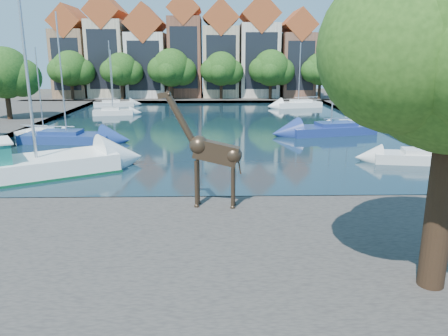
# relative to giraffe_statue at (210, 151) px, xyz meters

# --- Properties ---
(ground) EXTENTS (160.00, 160.00, 0.00)m
(ground) POSITION_rel_giraffe_statue_xyz_m (-0.58, 1.46, -3.14)
(ground) COLOR #38332B
(ground) RESTS_ON ground
(water_basin) EXTENTS (38.00, 50.00, 0.08)m
(water_basin) POSITION_rel_giraffe_statue_xyz_m (-0.58, 25.46, -3.10)
(water_basin) COLOR black
(water_basin) RESTS_ON ground
(near_quay) EXTENTS (50.00, 14.00, 0.50)m
(near_quay) POSITION_rel_giraffe_statue_xyz_m (-0.58, -5.54, -2.89)
(near_quay) COLOR #43403A
(near_quay) RESTS_ON ground
(far_quay) EXTENTS (60.00, 16.00, 0.50)m
(far_quay) POSITION_rel_giraffe_statue_xyz_m (-0.58, 57.46, -2.89)
(far_quay) COLOR #43403A
(far_quay) RESTS_ON ground
(right_quay) EXTENTS (14.00, 52.00, 0.50)m
(right_quay) POSITION_rel_giraffe_statue_xyz_m (24.42, 25.46, -2.89)
(right_quay) COLOR #43403A
(right_quay) RESTS_ON ground
(townhouse_west_end) EXTENTS (5.44, 9.18, 14.93)m
(townhouse_west_end) POSITION_rel_giraffe_statue_xyz_m (-23.58, 57.45, 4.22)
(townhouse_west_end) COLOR #8C6A4C
(townhouse_west_end) RESTS_ON far_quay
(townhouse_west_mid) EXTENTS (5.94, 9.18, 16.79)m
(townhouse_west_mid) POSITION_rel_giraffe_statue_xyz_m (-17.58, 57.45, 5.10)
(townhouse_west_mid) COLOR #BDB091
(townhouse_west_mid) RESTS_ON far_quay
(townhouse_west_inner) EXTENTS (6.43, 9.18, 15.15)m
(townhouse_west_inner) POSITION_rel_giraffe_statue_xyz_m (-11.08, 57.45, 4.21)
(townhouse_west_inner) COLOR silver
(townhouse_west_inner) RESTS_ON far_quay
(townhouse_center) EXTENTS (5.44, 9.18, 16.93)m
(townhouse_center) POSITION_rel_giraffe_statue_xyz_m (-4.58, 57.45, 5.23)
(townhouse_center) COLOR brown
(townhouse_center) RESTS_ON far_quay
(townhouse_east_inner) EXTENTS (5.94, 9.18, 15.79)m
(townhouse_east_inner) POSITION_rel_giraffe_statue_xyz_m (1.42, 57.45, 4.59)
(townhouse_east_inner) COLOR tan
(townhouse_east_inner) RESTS_ON far_quay
(townhouse_east_mid) EXTENTS (6.43, 9.18, 16.65)m
(townhouse_east_mid) POSITION_rel_giraffe_statue_xyz_m (7.92, 57.45, 4.97)
(townhouse_east_mid) COLOR beige
(townhouse_east_mid) RESTS_ON far_quay
(townhouse_east_end) EXTENTS (5.44, 9.18, 14.43)m
(townhouse_east_end) POSITION_rel_giraffe_statue_xyz_m (14.42, 57.45, 3.97)
(townhouse_east_end) COLOR brown
(townhouse_east_end) RESTS_ON far_quay
(far_tree_far_west) EXTENTS (7.28, 5.60, 7.68)m
(far_tree_far_west) POSITION_rel_giraffe_statue_xyz_m (-22.48, 51.96, 2.04)
(far_tree_far_west) COLOR #332114
(far_tree_far_west) RESTS_ON far_quay
(far_tree_west) EXTENTS (6.76, 5.20, 7.36)m
(far_tree_west) POSITION_rel_giraffe_statue_xyz_m (-14.49, 51.96, 1.94)
(far_tree_west) COLOR #332114
(far_tree_west) RESTS_ON far_quay
(far_tree_mid_west) EXTENTS (7.80, 6.00, 8.00)m
(far_tree_mid_west) POSITION_rel_giraffe_statue_xyz_m (-6.47, 51.96, 2.15)
(far_tree_mid_west) COLOR #332114
(far_tree_mid_west) RESTS_ON far_quay
(far_tree_mid_east) EXTENTS (7.02, 5.40, 7.52)m
(far_tree_mid_east) POSITION_rel_giraffe_statue_xyz_m (1.52, 51.96, 1.99)
(far_tree_mid_east) COLOR #332114
(far_tree_mid_east) RESTS_ON far_quay
(far_tree_east) EXTENTS (7.54, 5.80, 7.84)m
(far_tree_east) POSITION_rel_giraffe_statue_xyz_m (9.52, 51.96, 2.10)
(far_tree_east) COLOR #332114
(far_tree_east) RESTS_ON far_quay
(far_tree_far_east) EXTENTS (6.76, 5.20, 7.36)m
(far_tree_far_east) POSITION_rel_giraffe_statue_xyz_m (17.51, 51.96, 1.94)
(far_tree_far_east) COLOR #332114
(far_tree_far_east) RESTS_ON far_quay
(side_tree_left_far) EXTENTS (7.28, 5.60, 7.88)m
(side_tree_left_far) POSITION_rel_giraffe_statue_xyz_m (-22.48, 29.46, 2.24)
(side_tree_left_far) COLOR #332114
(side_tree_left_far) RESTS_ON left_quay
(giraffe_statue) EXTENTS (3.76, 0.88, 5.37)m
(giraffe_statue) POSITION_rel_giraffe_statue_xyz_m (0.00, 0.00, 0.00)
(giraffe_statue) COLOR #39291C
(giraffe_statue) RESTS_ON near_quay
(motorsailer) EXTENTS (12.60, 9.42, 12.49)m
(motorsailer) POSITION_rel_giraffe_statue_xyz_m (-12.49, 6.08, -2.11)
(motorsailer) COLOR white
(motorsailer) RESTS_ON water_basin
(sailboat_left_b) EXTENTS (7.91, 3.33, 10.80)m
(sailboat_left_b) POSITION_rel_giraffe_statue_xyz_m (-12.58, 18.03, -2.50)
(sailboat_left_b) COLOR navy
(sailboat_left_b) RESTS_ON water_basin
(sailboat_left_c) EXTENTS (5.11, 2.60, 8.04)m
(sailboat_left_c) POSITION_rel_giraffe_statue_xyz_m (-15.41, 20.22, -2.59)
(sailboat_left_c) COLOR white
(sailboat_left_c) RESTS_ON water_basin
(sailboat_left_d) EXTENTS (5.15, 2.55, 9.08)m
(sailboat_left_d) POSITION_rel_giraffe_statue_xyz_m (-12.58, 35.92, -2.55)
(sailboat_left_d) COLOR silver
(sailboat_left_d) RESTS_ON water_basin
(sailboat_left_e) EXTENTS (6.09, 3.48, 8.10)m
(sailboat_left_e) POSITION_rel_giraffe_statue_xyz_m (-14.62, 45.46, -2.57)
(sailboat_left_e) COLOR silver
(sailboat_left_e) RESTS_ON water_basin
(sailboat_right_a) EXTENTS (6.03, 2.95, 9.98)m
(sailboat_right_a) POSITION_rel_giraffe_statue_xyz_m (14.42, 9.97, -2.52)
(sailboat_right_a) COLOR silver
(sailboat_right_a) RESTS_ON water_basin
(sailboat_right_b) EXTENTS (8.75, 4.74, 13.88)m
(sailboat_right_b) POSITION_rel_giraffe_statue_xyz_m (11.42, 21.54, -2.44)
(sailboat_right_b) COLOR navy
(sailboat_right_b) RESTS_ON water_basin
(sailboat_right_c) EXTENTS (5.20, 2.28, 10.09)m
(sailboat_right_c) POSITION_rel_giraffe_statue_xyz_m (13.81, 23.75, -2.48)
(sailboat_right_c) COLOR silver
(sailboat_right_c) RESTS_ON water_basin
(sailboat_right_d) EXTENTS (6.95, 3.83, 9.05)m
(sailboat_right_d) POSITION_rel_giraffe_statue_xyz_m (12.45, 43.61, -2.47)
(sailboat_right_d) COLOR white
(sailboat_right_d) RESTS_ON water_basin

